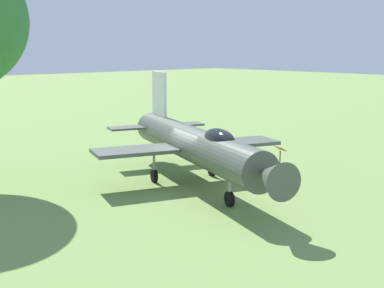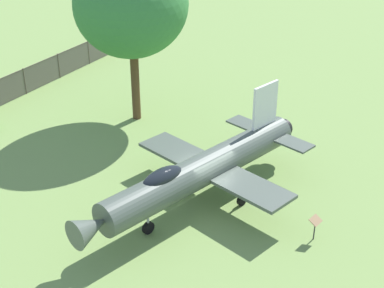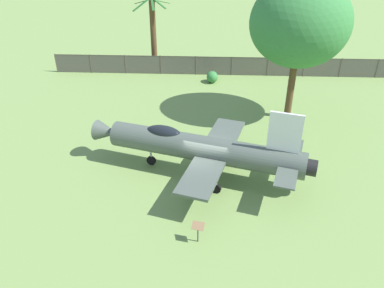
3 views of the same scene
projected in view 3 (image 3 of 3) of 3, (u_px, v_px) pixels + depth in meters
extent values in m
plane|color=#75934C|center=(204.00, 175.00, 23.71)|extent=(200.00, 200.00, 0.00)
cylinder|color=#4C564C|center=(204.00, 149.00, 22.75)|extent=(5.26, 11.67, 1.56)
cone|color=#4C564C|center=(108.00, 132.00, 24.55)|extent=(1.77, 1.94, 1.32)
cylinder|color=black|center=(311.00, 168.00, 21.05)|extent=(1.08, 0.87, 0.93)
ellipsoid|color=black|center=(164.00, 132.00, 23.13)|extent=(1.56, 2.37, 0.84)
cube|color=white|center=(285.00, 132.00, 20.53)|extent=(0.71, 1.75, 2.28)
cube|color=#4C564C|center=(201.00, 178.00, 20.59)|extent=(4.02, 2.94, 0.16)
cube|color=#4C564C|center=(225.00, 133.00, 24.79)|extent=(4.02, 2.94, 0.16)
cube|color=#4C564C|center=(286.00, 178.00, 19.94)|extent=(2.06, 1.62, 0.10)
cube|color=#4C564C|center=(293.00, 147.00, 22.67)|extent=(2.06, 1.62, 0.10)
cylinder|color=#A5A8AD|center=(151.00, 151.00, 24.17)|extent=(0.12, 0.12, 1.42)
cylinder|color=black|center=(151.00, 160.00, 24.54)|extent=(0.36, 0.63, 0.60)
cylinder|color=#A5A8AD|center=(216.00, 178.00, 21.67)|extent=(0.12, 0.12, 1.42)
cylinder|color=black|center=(216.00, 188.00, 22.03)|extent=(0.36, 0.63, 0.60)
cylinder|color=#A5A8AD|center=(229.00, 152.00, 24.07)|extent=(0.12, 0.12, 1.42)
cylinder|color=black|center=(229.00, 161.00, 24.43)|extent=(0.36, 0.63, 0.60)
cylinder|color=brown|center=(291.00, 84.00, 29.12)|extent=(0.53, 0.53, 5.49)
ellipsoid|color=#387F3D|center=(300.00, 23.00, 26.78)|extent=(6.61, 7.09, 6.24)
cylinder|color=brown|center=(153.00, 35.00, 38.70)|extent=(0.59, 0.59, 6.70)
cube|color=#235B26|center=(153.00, 4.00, 36.35)|extent=(1.55, 0.52, 0.90)
cube|color=#235B26|center=(159.00, 3.00, 36.76)|extent=(0.87, 1.43, 0.90)
cube|color=#235B26|center=(161.00, 1.00, 37.61)|extent=(1.39, 1.73, 0.61)
cube|color=#235B26|center=(153.00, 0.00, 38.08)|extent=(2.25, 0.33, 0.75)
cube|color=#235B26|center=(143.00, 1.00, 37.64)|extent=(1.45, 1.90, 0.71)
cube|color=#235B26|center=(142.00, 4.00, 36.44)|extent=(1.54, 1.76, 1.07)
cylinder|color=#4C4238|center=(377.00, 68.00, 37.38)|extent=(0.08, 0.08, 1.90)
cylinder|color=#4C4238|center=(340.00, 68.00, 37.52)|extent=(0.08, 0.08, 1.90)
cylinder|color=#4C4238|center=(304.00, 67.00, 37.67)|extent=(0.08, 0.08, 1.90)
cylinder|color=#4C4238|center=(268.00, 67.00, 37.82)|extent=(0.08, 0.08, 1.90)
cylinder|color=#4C4238|center=(232.00, 66.00, 37.97)|extent=(0.08, 0.08, 1.90)
cylinder|color=#4C4238|center=(196.00, 65.00, 38.11)|extent=(0.08, 0.08, 1.90)
cylinder|color=#4C4238|center=(161.00, 65.00, 38.26)|extent=(0.08, 0.08, 1.90)
cylinder|color=#4C4238|center=(125.00, 64.00, 38.41)|extent=(0.08, 0.08, 1.90)
cylinder|color=#4C4238|center=(91.00, 64.00, 38.56)|extent=(0.08, 0.08, 1.90)
cylinder|color=#4C4238|center=(56.00, 63.00, 38.71)|extent=(0.08, 0.08, 1.90)
cylinder|color=#4C4238|center=(232.00, 57.00, 37.51)|extent=(1.74, 35.36, 0.05)
cube|color=#59544C|center=(232.00, 66.00, 37.97)|extent=(1.71, 35.36, 1.82)
ellipsoid|color=#387F3D|center=(212.00, 77.00, 36.52)|extent=(1.23, 1.06, 1.08)
cylinder|color=#333333|center=(198.00, 235.00, 18.64)|extent=(0.06, 0.06, 0.90)
cube|color=olive|center=(198.00, 226.00, 18.35)|extent=(0.53, 0.68, 0.25)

